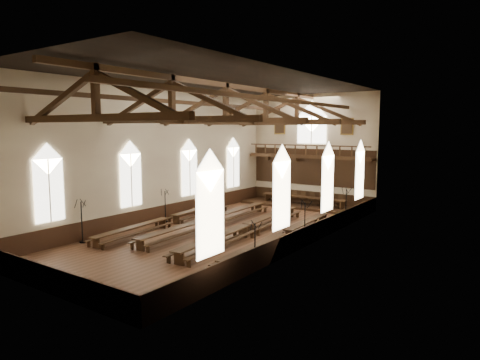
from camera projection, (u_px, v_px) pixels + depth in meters
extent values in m
plane|color=brown|center=(226.00, 232.00, 28.77)|extent=(26.00, 26.00, 0.00)
plane|color=beige|center=(312.00, 150.00, 38.76)|extent=(12.00, 0.00, 12.00)
plane|color=beige|center=(37.00, 175.00, 17.58)|extent=(12.00, 0.00, 12.00)
plane|color=beige|center=(161.00, 155.00, 31.58)|extent=(0.00, 26.00, 26.00)
plane|color=beige|center=(309.00, 162.00, 24.76)|extent=(0.00, 26.00, 26.00)
plane|color=black|center=(226.00, 81.00, 27.58)|extent=(26.00, 26.00, 0.00)
cube|color=black|center=(311.00, 198.00, 39.25)|extent=(11.90, 0.08, 1.20)
cube|color=black|center=(44.00, 278.00, 18.14)|extent=(11.90, 0.08, 1.20)
cube|color=black|center=(163.00, 213.00, 32.08)|extent=(0.08, 25.90, 1.20)
cube|color=black|center=(307.00, 236.00, 25.31)|extent=(0.08, 25.90, 1.20)
cube|color=white|center=(49.00, 191.00, 24.38)|extent=(0.05, 1.80, 3.60)
cube|color=white|center=(47.00, 159.00, 24.17)|extent=(0.05, 1.80, 1.80)
cylinder|color=beige|center=(50.00, 191.00, 24.36)|extent=(0.08, 0.08, 3.60)
cube|color=white|center=(131.00, 180.00, 29.27)|extent=(0.05, 1.80, 3.60)
cube|color=white|center=(130.00, 154.00, 29.06)|extent=(0.05, 1.80, 1.80)
cylinder|color=beige|center=(131.00, 180.00, 29.25)|extent=(0.08, 0.08, 3.60)
cube|color=white|center=(189.00, 173.00, 34.16)|extent=(0.05, 1.80, 3.60)
cube|color=white|center=(189.00, 150.00, 33.94)|extent=(0.05, 1.80, 1.80)
cylinder|color=beige|center=(190.00, 173.00, 34.13)|extent=(0.08, 0.08, 3.60)
cube|color=white|center=(233.00, 167.00, 39.04)|extent=(0.05, 1.80, 3.60)
cube|color=white|center=(233.00, 148.00, 38.83)|extent=(0.05, 1.80, 1.80)
cylinder|color=beige|center=(234.00, 167.00, 39.02)|extent=(0.08, 0.08, 3.60)
cube|color=white|center=(210.00, 214.00, 17.68)|extent=(0.05, 1.80, 3.60)
cube|color=white|center=(210.00, 171.00, 17.47)|extent=(0.05, 1.80, 1.80)
cylinder|color=beige|center=(210.00, 214.00, 17.70)|extent=(0.08, 0.08, 3.60)
cube|color=white|center=(282.00, 195.00, 22.57)|extent=(0.05, 1.80, 3.60)
cube|color=white|center=(282.00, 162.00, 22.35)|extent=(0.05, 1.80, 1.80)
cylinder|color=beige|center=(281.00, 195.00, 22.59)|extent=(0.08, 0.08, 3.60)
cube|color=white|center=(328.00, 184.00, 27.46)|extent=(0.05, 1.80, 3.60)
cube|color=white|center=(328.00, 156.00, 27.24)|extent=(0.05, 1.80, 1.80)
cylinder|color=beige|center=(327.00, 184.00, 27.48)|extent=(0.08, 0.08, 3.60)
cube|color=white|center=(360.00, 175.00, 32.34)|extent=(0.05, 1.80, 3.60)
cube|color=white|center=(360.00, 152.00, 32.13)|extent=(0.05, 1.80, 1.80)
cylinder|color=beige|center=(359.00, 175.00, 32.36)|extent=(0.08, 0.08, 3.60)
cube|color=white|center=(312.00, 130.00, 38.46)|extent=(2.80, 0.05, 2.40)
cube|color=white|center=(312.00, 116.00, 38.32)|extent=(2.80, 0.05, 2.80)
cylinder|color=beige|center=(311.00, 130.00, 38.43)|extent=(0.10, 0.10, 2.40)
cube|color=#3D2213|center=(308.00, 157.00, 38.30)|extent=(11.80, 1.20, 0.20)
cube|color=black|center=(311.00, 167.00, 38.90)|extent=(11.80, 0.10, 3.30)
cube|color=#3D2213|center=(306.00, 145.00, 37.74)|extent=(11.60, 0.12, 0.10)
cube|color=#3D2213|center=(306.00, 156.00, 37.84)|extent=(11.60, 0.12, 0.10)
cube|color=#3D2213|center=(268.00, 158.00, 41.21)|extent=(0.35, 0.40, 0.50)
cube|color=#3D2213|center=(296.00, 159.00, 39.51)|extent=(0.35, 0.40, 0.50)
cube|color=#3D2213|center=(326.00, 160.00, 37.81)|extent=(0.35, 0.40, 0.50)
cube|color=#3D2213|center=(359.00, 162.00, 36.10)|extent=(0.35, 0.40, 0.50)
cube|color=brown|center=(280.00, 127.00, 40.31)|extent=(1.15, 0.06, 1.45)
cube|color=black|center=(280.00, 127.00, 40.28)|extent=(0.95, 0.04, 1.25)
cube|color=brown|center=(347.00, 126.00, 36.56)|extent=(1.15, 0.06, 1.45)
cube|color=black|center=(347.00, 126.00, 36.53)|extent=(0.95, 0.04, 1.25)
cube|color=#3D2213|center=(96.00, 118.00, 19.74)|extent=(11.70, 0.35, 0.35)
cube|color=#3D2213|center=(95.00, 89.00, 19.59)|extent=(0.30, 0.30, 2.40)
cube|color=#3D2213|center=(59.00, 101.00, 21.27)|extent=(5.44, 0.26, 2.40)
cube|color=#3D2213|center=(139.00, 95.00, 18.00)|extent=(5.44, 0.26, 2.40)
cube|color=#3D2213|center=(172.00, 120.00, 23.81)|extent=(11.70, 0.35, 0.35)
cube|color=#3D2213|center=(172.00, 96.00, 23.66)|extent=(0.30, 0.30, 2.40)
cube|color=#3D2213|center=(137.00, 105.00, 25.34)|extent=(5.44, 0.26, 2.40)
cube|color=#3D2213|center=(213.00, 102.00, 22.07)|extent=(5.44, 0.26, 2.40)
cube|color=#3D2213|center=(226.00, 121.00, 27.89)|extent=(11.70, 0.35, 0.35)
cube|color=#3D2213|center=(226.00, 101.00, 27.73)|extent=(0.30, 0.30, 2.40)
cube|color=#3D2213|center=(192.00, 108.00, 29.41)|extent=(5.44, 0.26, 2.40)
cube|color=#3D2213|center=(264.00, 106.00, 26.14)|extent=(5.44, 0.26, 2.40)
cube|color=#3D2213|center=(266.00, 122.00, 31.96)|extent=(11.70, 0.35, 0.35)
cube|color=#3D2213|center=(266.00, 105.00, 31.80)|extent=(0.30, 0.30, 2.40)
cube|color=#3D2213|center=(235.00, 111.00, 33.49)|extent=(5.44, 0.26, 2.40)
cube|color=#3D2213|center=(301.00, 109.00, 30.22)|extent=(5.44, 0.26, 2.40)
cube|color=#3D2213|center=(297.00, 123.00, 36.03)|extent=(11.70, 0.35, 0.35)
cube|color=#3D2213|center=(297.00, 107.00, 35.88)|extent=(0.30, 0.30, 2.40)
cube|color=#3D2213|center=(268.00, 113.00, 37.56)|extent=(5.44, 0.26, 2.40)
cube|color=#3D2213|center=(329.00, 111.00, 34.29)|extent=(5.44, 0.26, 2.40)
cube|color=#3D2213|center=(187.00, 103.00, 29.64)|extent=(0.25, 25.70, 0.25)
cube|color=#3D2213|center=(270.00, 99.00, 25.82)|extent=(0.25, 25.70, 0.25)
cube|color=#3D2213|center=(226.00, 85.00, 27.61)|extent=(0.30, 25.70, 0.30)
cube|color=#3D2213|center=(128.00, 226.00, 27.46)|extent=(1.24, 6.56, 0.07)
cube|color=#3D2213|center=(89.00, 242.00, 25.11)|extent=(0.56, 0.12, 0.63)
cube|color=#3D2213|center=(162.00, 224.00, 29.89)|extent=(0.56, 0.12, 0.63)
cube|color=#3D2213|center=(129.00, 233.00, 27.51)|extent=(0.60, 5.77, 0.07)
cube|color=#3D2213|center=(122.00, 230.00, 27.78)|extent=(0.85, 6.53, 0.06)
cube|color=#3D2213|center=(82.00, 243.00, 25.37)|extent=(0.21, 0.08, 0.36)
cube|color=#3D2213|center=(156.00, 224.00, 30.23)|extent=(0.21, 0.08, 0.36)
cube|color=#3D2213|center=(135.00, 232.00, 27.21)|extent=(0.85, 6.53, 0.06)
cube|color=#3D2213|center=(96.00, 245.00, 24.80)|extent=(0.21, 0.08, 0.36)
cube|color=#3D2213|center=(169.00, 226.00, 29.66)|extent=(0.21, 0.08, 0.36)
cube|color=#3D2213|center=(202.00, 209.00, 33.49)|extent=(1.24, 6.56, 0.07)
cube|color=#3D2213|center=(177.00, 220.00, 31.13)|extent=(0.56, 0.12, 0.63)
cube|color=#3D2213|center=(225.00, 208.00, 35.92)|extent=(0.56, 0.12, 0.63)
cube|color=#3D2213|center=(203.00, 214.00, 33.54)|extent=(0.60, 5.77, 0.07)
cube|color=#3D2213|center=(196.00, 212.00, 33.80)|extent=(0.85, 6.53, 0.06)
cube|color=#3D2213|center=(170.00, 221.00, 31.40)|extent=(0.21, 0.08, 0.36)
cube|color=#3D2213|center=(220.00, 208.00, 36.26)|extent=(0.21, 0.08, 0.36)
cube|color=#3D2213|center=(209.00, 213.00, 33.23)|extent=(0.85, 6.53, 0.06)
cube|color=#3D2213|center=(183.00, 222.00, 30.83)|extent=(0.21, 0.08, 0.36)
cube|color=#3D2213|center=(231.00, 210.00, 35.69)|extent=(0.21, 0.08, 0.36)
cube|color=#3D2213|center=(174.00, 227.00, 26.99)|extent=(1.06, 6.98, 0.08)
cube|color=#3D2213|center=(136.00, 244.00, 24.48)|extent=(0.59, 0.11, 0.67)
cube|color=#3D2213|center=(205.00, 224.00, 29.58)|extent=(0.59, 0.11, 0.67)
cube|color=#3D2213|center=(174.00, 235.00, 27.04)|extent=(0.40, 6.16, 0.08)
cube|color=#3D2213|center=(167.00, 231.00, 27.34)|extent=(0.65, 6.96, 0.06)
cube|color=#3D2213|center=(128.00, 245.00, 24.78)|extent=(0.23, 0.08, 0.39)
cube|color=#3D2213|center=(199.00, 225.00, 29.96)|extent=(0.23, 0.08, 0.39)
cube|color=#3D2213|center=(181.00, 233.00, 26.70)|extent=(0.65, 6.96, 0.06)
cube|color=#3D2213|center=(143.00, 248.00, 24.14)|extent=(0.23, 0.08, 0.39)
cube|color=#3D2213|center=(213.00, 227.00, 29.32)|extent=(0.23, 0.08, 0.39)
cube|color=#3D2213|center=(241.00, 209.00, 33.01)|extent=(1.06, 6.98, 0.08)
cube|color=#3D2213|center=(216.00, 221.00, 30.51)|extent=(0.59, 0.11, 0.67)
cube|color=#3D2213|center=(262.00, 208.00, 35.61)|extent=(0.59, 0.11, 0.67)
cube|color=#3D2213|center=(241.00, 215.00, 33.07)|extent=(0.40, 6.16, 0.08)
cube|color=#3D2213|center=(234.00, 212.00, 33.37)|extent=(0.65, 6.96, 0.06)
cube|color=#3D2213|center=(208.00, 222.00, 30.81)|extent=(0.23, 0.08, 0.39)
cube|color=#3D2213|center=(256.00, 209.00, 35.99)|extent=(0.23, 0.08, 0.39)
cube|color=#3D2213|center=(247.00, 214.00, 32.73)|extent=(0.65, 6.96, 0.06)
cube|color=#3D2213|center=(222.00, 224.00, 30.16)|extent=(0.23, 0.08, 0.39)
cube|color=#3D2213|center=(269.00, 210.00, 35.34)|extent=(0.23, 0.08, 0.39)
cube|color=#3D2213|center=(210.00, 236.00, 24.65)|extent=(1.32, 7.30, 0.08)
cube|color=#3D2213|center=(170.00, 257.00, 22.04)|extent=(0.62, 0.13, 0.70)
cube|color=#3D2213|center=(242.00, 232.00, 27.36)|extent=(0.62, 0.13, 0.70)
cube|color=#3D2213|center=(210.00, 244.00, 24.71)|extent=(0.61, 6.42, 0.08)
cube|color=#3D2213|center=(201.00, 240.00, 25.01)|extent=(0.89, 7.26, 0.06)
cube|color=#3D2213|center=(160.00, 258.00, 22.33)|extent=(0.24, 0.09, 0.40)
cube|color=#3D2213|center=(234.00, 233.00, 27.74)|extent=(0.24, 0.09, 0.40)
cube|color=#3D2213|center=(220.00, 243.00, 24.37)|extent=(0.89, 7.26, 0.06)
cube|color=#3D2213|center=(180.00, 262.00, 21.69)|extent=(0.24, 0.09, 0.40)
cube|color=#3D2213|center=(252.00, 235.00, 27.10)|extent=(0.24, 0.09, 0.40)
cube|color=#3D2213|center=(275.00, 215.00, 30.68)|extent=(1.32, 7.30, 0.08)
cube|color=#3D2213|center=(250.00, 229.00, 28.07)|extent=(0.62, 0.13, 0.70)
cube|color=#3D2213|center=(296.00, 213.00, 33.39)|extent=(0.62, 0.13, 0.70)
cube|color=#3D2213|center=(275.00, 222.00, 30.74)|extent=(0.61, 6.42, 0.08)
cube|color=#3D2213|center=(267.00, 218.00, 31.04)|extent=(0.89, 7.26, 0.06)
cube|color=#3D2213|center=(241.00, 230.00, 28.36)|extent=(0.24, 0.09, 0.40)
cube|color=#3D2213|center=(289.00, 214.00, 33.77)|extent=(0.24, 0.09, 0.40)
cube|color=#3D2213|center=(283.00, 220.00, 30.40)|extent=(0.89, 7.26, 0.06)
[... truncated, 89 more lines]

